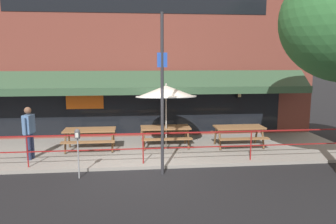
# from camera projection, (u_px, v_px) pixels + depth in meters

# --- Properties ---
(ground_plane) EXTENTS (120.00, 120.00, 0.00)m
(ground_plane) POSITION_uv_depth(u_px,v_px,m) (144.00, 170.00, 9.93)
(ground_plane) COLOR black
(patio_deck) EXTENTS (15.00, 4.00, 0.10)m
(patio_deck) POSITION_uv_depth(u_px,v_px,m) (142.00, 150.00, 11.88)
(patio_deck) COLOR gray
(patio_deck) RESTS_ON ground
(restaurant_building) EXTENTS (15.00, 1.60, 8.29)m
(restaurant_building) POSITION_uv_depth(u_px,v_px,m) (139.00, 39.00, 13.41)
(restaurant_building) COLOR brown
(restaurant_building) RESTS_ON ground
(patio_railing) EXTENTS (13.84, 0.04, 0.97)m
(patio_railing) POSITION_uv_depth(u_px,v_px,m) (143.00, 142.00, 10.09)
(patio_railing) COLOR maroon
(patio_railing) RESTS_ON patio_deck
(picnic_table_left) EXTENTS (1.80, 1.42, 0.76)m
(picnic_table_left) POSITION_uv_depth(u_px,v_px,m) (90.00, 133.00, 11.61)
(picnic_table_left) COLOR brown
(picnic_table_left) RESTS_ON patio_deck
(picnic_table_centre) EXTENTS (1.80, 1.42, 0.76)m
(picnic_table_centre) POSITION_uv_depth(u_px,v_px,m) (165.00, 131.00, 12.01)
(picnic_table_centre) COLOR brown
(picnic_table_centre) RESTS_ON patio_deck
(picnic_table_right) EXTENTS (1.80, 1.42, 0.76)m
(picnic_table_right) POSITION_uv_depth(u_px,v_px,m) (239.00, 131.00, 12.06)
(picnic_table_right) COLOR brown
(picnic_table_right) RESTS_ON patio_deck
(patio_umbrella_centre) EXTENTS (2.14, 2.14, 2.38)m
(patio_umbrella_centre) POSITION_uv_depth(u_px,v_px,m) (166.00, 92.00, 11.51)
(patio_umbrella_centre) COLOR #B7B2A8
(patio_umbrella_centre) RESTS_ON patio_deck
(pedestrian_walking) EXTENTS (0.32, 0.61, 1.71)m
(pedestrian_walking) POSITION_uv_depth(u_px,v_px,m) (29.00, 130.00, 10.52)
(pedestrian_walking) COLOR navy
(pedestrian_walking) RESTS_ON patio_deck
(parking_meter_near) EXTENTS (0.15, 0.16, 1.42)m
(parking_meter_near) POSITION_uv_depth(u_px,v_px,m) (77.00, 139.00, 9.03)
(parking_meter_near) COLOR gray
(parking_meter_near) RESTS_ON ground
(street_sign_pole) EXTENTS (0.28, 0.09, 4.58)m
(street_sign_pole) POSITION_uv_depth(u_px,v_px,m) (162.00, 94.00, 9.16)
(street_sign_pole) COLOR #2D2D33
(street_sign_pole) RESTS_ON ground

